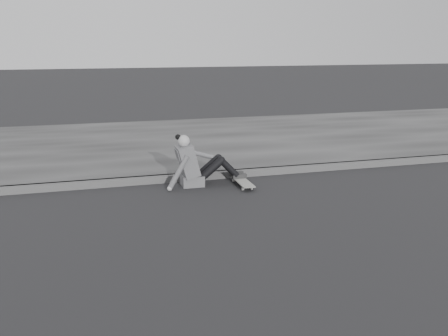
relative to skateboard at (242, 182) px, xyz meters
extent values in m
plane|color=black|center=(0.16, -2.01, -0.07)|extent=(80.00, 80.00, 0.00)
cube|color=#454545|center=(0.16, 0.57, -0.01)|extent=(24.00, 0.16, 0.12)
cube|color=#343434|center=(0.16, 3.59, -0.01)|extent=(24.00, 6.00, 0.12)
cylinder|color=gray|center=(-0.07, -0.26, -0.04)|extent=(0.03, 0.05, 0.05)
cylinder|color=gray|center=(0.08, -0.26, -0.04)|extent=(0.03, 0.05, 0.05)
cylinder|color=gray|center=(-0.07, 0.26, -0.04)|extent=(0.03, 0.05, 0.05)
cylinder|color=gray|center=(0.08, 0.26, -0.04)|extent=(0.03, 0.05, 0.05)
cube|color=#333336|center=(0.00, -0.26, -0.02)|extent=(0.16, 0.04, 0.03)
cube|color=#333336|center=(0.00, 0.26, -0.02)|extent=(0.16, 0.04, 0.03)
cube|color=slate|center=(0.00, 0.00, 0.01)|extent=(0.20, 0.78, 0.02)
cube|color=#515154|center=(-0.80, 0.25, 0.02)|extent=(0.36, 0.34, 0.18)
cube|color=#515154|center=(-0.87, 0.25, 0.36)|extent=(0.37, 0.40, 0.57)
cube|color=#515154|center=(-1.00, 0.25, 0.48)|extent=(0.14, 0.30, 0.20)
cylinder|color=#9B9B9B|center=(-0.92, 0.25, 0.60)|extent=(0.09, 0.09, 0.08)
sphere|color=#9B9B9B|center=(-0.93, 0.25, 0.69)|extent=(0.20, 0.20, 0.20)
sphere|color=black|center=(-1.02, 0.27, 0.76)|extent=(0.09, 0.09, 0.09)
cylinder|color=black|center=(-0.49, 0.16, 0.21)|extent=(0.43, 0.13, 0.39)
cylinder|color=black|center=(-0.49, 0.34, 0.21)|extent=(0.43, 0.13, 0.39)
cylinder|color=black|center=(-0.19, 0.16, 0.21)|extent=(0.35, 0.11, 0.36)
cylinder|color=black|center=(-0.19, 0.34, 0.21)|extent=(0.35, 0.11, 0.36)
sphere|color=black|center=(-0.32, 0.16, 0.35)|extent=(0.13, 0.13, 0.13)
sphere|color=black|center=(-0.32, 0.34, 0.35)|extent=(0.13, 0.13, 0.13)
cube|color=#292929|center=(0.00, 0.16, 0.05)|extent=(0.24, 0.08, 0.07)
cube|color=#292929|center=(0.00, 0.34, 0.05)|extent=(0.24, 0.08, 0.07)
cylinder|color=#515154|center=(-1.07, 0.04, 0.22)|extent=(0.38, 0.08, 0.58)
sphere|color=#9B9B9B|center=(-1.22, 0.03, -0.03)|extent=(0.08, 0.08, 0.08)
cylinder|color=#515154|center=(-0.63, 0.41, 0.42)|extent=(0.48, 0.08, 0.21)
camera|label=1|loc=(-2.45, -7.60, 2.28)|focal=40.00mm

